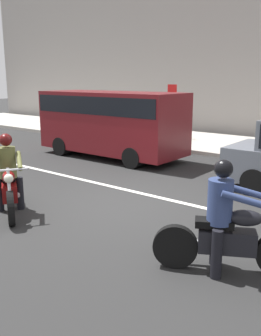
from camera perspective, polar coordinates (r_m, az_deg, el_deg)
The scene contains 8 objects.
ground_plane at distance 8.09m, azimuth -1.23°, elevation -5.58°, with size 80.00×80.00×0.00m, color #262626.
sidewalk_slab at distance 14.94m, azimuth 18.79°, elevation 2.83°, with size 40.00×4.40×0.14m, color #A8A399.
lane_marking_stripe at distance 9.18m, azimuth -1.05°, elevation -3.23°, with size 18.00×0.14×0.01m, color silver.
motorcycle_with_rider_olive at distance 7.86m, azimuth -17.96°, elevation -1.91°, with size 1.81×1.23×1.59m.
motorcycle_with_rider_denim_blue at distance 5.35m, azimuth 14.33°, elevation -8.75°, with size 1.85×1.11×1.60m.
parked_van_maroon at distance 12.74m, azimuth -2.97°, elevation 7.34°, with size 5.12×1.96×2.20m.
street_sign_post at distance 16.33m, azimuth 6.32°, elevation 9.48°, with size 0.44×0.08×2.28m.
pedestrian_bystander at distance 16.99m, azimuth -0.39°, elevation 8.26°, with size 0.34×0.34×1.65m.
Camera 1 is at (4.89, -5.88, 2.64)m, focal length 40.21 mm.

